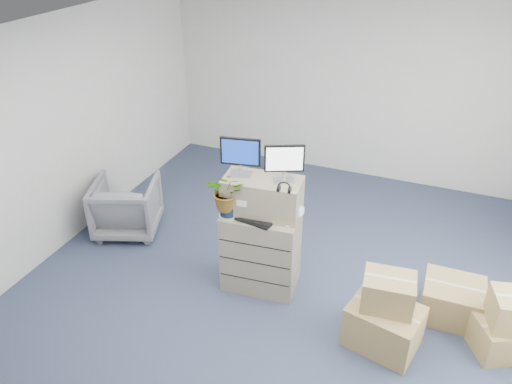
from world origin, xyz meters
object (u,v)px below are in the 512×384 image
Objects in this scene: office_chair at (126,204)px; potted_plant at (227,196)px; water_bottle at (267,205)px; filing_cabinet_lower at (261,251)px; monitor_right at (284,161)px; monitor_left at (240,154)px; keyboard at (254,221)px.

potted_plant is at bearing 142.80° from office_chair.
filing_cabinet_lower is at bearing -150.27° from water_bottle.
office_chair is (-2.11, 0.34, -0.66)m from water_bottle.
potted_plant is at bearing -160.29° from filing_cabinet_lower.
monitor_right is 0.71m from potted_plant.
monitor_left is 2.18m from office_chair.
water_bottle is at bearing -14.27° from monitor_left.
filing_cabinet_lower is at bearing 178.38° from monitor_right.
monitor_left reaches higher than filing_cabinet_lower.
water_bottle reaches higher than keyboard.
office_chair is (-1.80, 0.32, -1.19)m from monitor_left.
monitor_left reaches higher than potted_plant.
monitor_left is 1.89× the size of water_bottle.
potted_plant is (-0.53, -0.24, -0.39)m from monitor_right.
monitor_right is 0.85× the size of potted_plant.
potted_plant is (-0.31, -0.00, 0.23)m from keyboard.
potted_plant is at bearing -170.42° from keyboard.
water_bottle reaches higher than office_chair.
potted_plant is at bearing 179.80° from monitor_right.
monitor_right reaches higher than filing_cabinet_lower.
monitor_left is 0.62m from water_bottle.
monitor_left reaches higher than water_bottle.
monitor_right is at bearing 152.44° from office_chair.
water_bottle reaches higher than filing_cabinet_lower.
monitor_right is at bearing 17.35° from filing_cabinet_lower.
filing_cabinet_lower is 0.59m from water_bottle.
keyboard is 0.48× the size of office_chair.
monitor_left is 1.05× the size of monitor_right.
keyboard is at bearing -101.08° from filing_cabinet_lower.
water_bottle is 0.47× the size of potted_plant.
filing_cabinet_lower is 2.02× the size of potted_plant.
monitor_left is at bearing 149.47° from office_chair.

